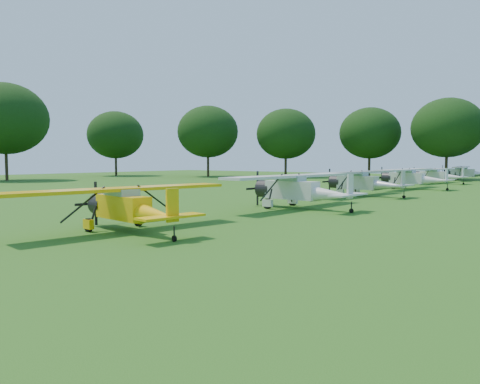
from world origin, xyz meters
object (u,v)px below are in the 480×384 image
(aircraft_2, at_px, (129,204))
(aircraft_5, at_px, (412,176))
(aircraft_7, at_px, (466,172))
(aircraft_4, at_px, (363,180))
(aircraft_3, at_px, (299,187))
(golf_cart, at_px, (394,177))
(aircraft_6, at_px, (437,174))

(aircraft_2, height_order, aircraft_5, aircraft_5)
(aircraft_2, relative_size, aircraft_7, 0.92)
(aircraft_4, bearing_deg, aircraft_7, 95.03)
(aircraft_3, bearing_deg, aircraft_2, -90.75)
(aircraft_4, bearing_deg, golf_cart, 109.60)
(aircraft_3, distance_m, aircraft_4, 12.35)
(aircraft_2, distance_m, aircraft_5, 37.55)
(aircraft_2, xyz_separation_m, golf_cart, (-6.90, 54.67, -0.68))
(aircraft_7, bearing_deg, aircraft_3, -96.75)
(aircraft_4, height_order, golf_cart, aircraft_4)
(aircraft_7, xyz_separation_m, golf_cart, (-7.74, -9.21, -0.78))
(aircraft_7, distance_m, golf_cart, 12.06)
(aircraft_6, bearing_deg, aircraft_7, 92.97)
(aircraft_2, xyz_separation_m, aircraft_3, (1.07, 12.90, 0.15))
(aircraft_4, xyz_separation_m, aircraft_7, (0.50, 38.65, -0.02))
(aircraft_5, xyz_separation_m, aircraft_6, (-0.82, 13.37, -0.12))
(aircraft_6, bearing_deg, golf_cart, 158.16)
(aircraft_2, bearing_deg, golf_cart, 106.22)
(aircraft_4, bearing_deg, aircraft_5, 93.93)
(aircraft_3, distance_m, aircraft_6, 38.02)
(aircraft_5, height_order, golf_cart, aircraft_5)
(aircraft_5, bearing_deg, golf_cart, 118.35)
(aircraft_4, xyz_separation_m, aircraft_5, (0.40, 12.31, 0.01))
(aircraft_3, xyz_separation_m, golf_cart, (-7.98, 41.77, -0.83))
(aircraft_4, distance_m, golf_cart, 30.32)
(aircraft_2, xyz_separation_m, aircraft_4, (0.34, 25.23, 0.12))
(golf_cart, bearing_deg, aircraft_5, -76.42)
(aircraft_6, height_order, aircraft_7, aircraft_7)
(golf_cart, bearing_deg, aircraft_3, -89.63)
(aircraft_2, xyz_separation_m, aircraft_6, (-0.09, 50.91, 0.01))
(aircraft_2, height_order, golf_cart, aircraft_2)
(golf_cart, bearing_deg, aircraft_6, -39.33)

